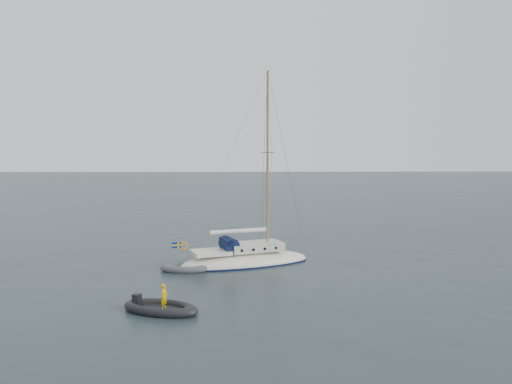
{
  "coord_description": "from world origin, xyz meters",
  "views": [
    {
      "loc": [
        -2.1,
        -28.35,
        7.05
      ],
      "look_at": [
        -1.32,
        0.0,
        4.77
      ],
      "focal_mm": 35.0,
      "sensor_mm": 36.0,
      "label": 1
    }
  ],
  "objects": [
    {
      "name": "ground",
      "position": [
        0.0,
        0.0,
        0.0
      ],
      "size": [
        300.0,
        300.0,
        0.0
      ],
      "primitive_type": "plane",
      "color": "black",
      "rests_on": "ground"
    },
    {
      "name": "sailboat",
      "position": [
        -1.92,
        2.43,
        0.96
      ],
      "size": [
        8.89,
        2.66,
        12.65
      ],
      "rotation": [
        0.0,
        0.0,
        0.35
      ],
      "color": "white",
      "rests_on": "ground"
    },
    {
      "name": "dinghy",
      "position": [
        -5.56,
        0.81,
        0.18
      ],
      "size": [
        2.88,
        1.3,
        0.41
      ],
      "rotation": [
        0.0,
        0.0,
        -0.09
      ],
      "color": "#4E4D53",
      "rests_on": "ground"
    },
    {
      "name": "rib",
      "position": [
        -5.74,
        -6.76,
        0.21
      ],
      "size": [
        3.6,
        1.64,
        1.3
      ],
      "rotation": [
        0.0,
        0.0,
        -0.37
      ],
      "color": "black",
      "rests_on": "ground"
    }
  ]
}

